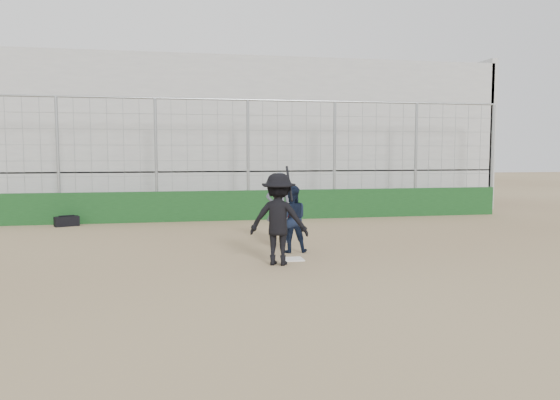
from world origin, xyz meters
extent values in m
plane|color=brown|center=(0.00, 0.00, 0.00)|extent=(90.00, 90.00, 0.00)
cube|color=white|center=(0.00, 0.00, 0.01)|extent=(0.44, 0.44, 0.02)
cube|color=#123915|center=(0.00, 7.00, 0.50)|extent=(18.00, 0.25, 1.00)
cylinder|color=gray|center=(0.00, 7.00, 2.00)|extent=(0.10, 0.10, 4.00)
cylinder|color=gray|center=(9.00, 7.00, 2.00)|extent=(0.10, 0.10, 4.00)
cylinder|color=gray|center=(0.00, 7.00, 4.00)|extent=(18.00, 0.07, 0.07)
cube|color=#A2A2A2|center=(0.00, 11.95, 0.80)|extent=(20.00, 6.70, 1.60)
cube|color=#A2A2A2|center=(0.00, 11.95, 3.70)|extent=(20.00, 6.70, 4.20)
cube|color=#A2A2A2|center=(10.00, 11.95, 2.90)|extent=(0.25, 6.70, 6.10)
cylinder|color=gray|center=(0.00, 15.10, 6.80)|extent=(20.00, 0.06, 0.06)
imported|color=black|center=(-0.38, -0.42, 0.93)|extent=(1.36, 1.08, 1.85)
cylinder|color=black|center=(-0.13, -0.27, 1.63)|extent=(0.07, 0.57, 0.71)
imported|color=black|center=(0.15, 0.82, 0.50)|extent=(0.77, 0.62, 1.00)
sphere|color=maroon|center=(0.15, 0.82, 0.90)|extent=(0.28, 0.28, 0.28)
imported|color=#515766|center=(0.12, 2.19, 0.80)|extent=(0.67, 0.46, 1.60)
cube|color=black|center=(-5.71, 6.47, 0.15)|extent=(0.77, 0.56, 0.30)
cylinder|color=black|center=(-5.71, 6.47, 0.32)|extent=(0.44, 0.22, 0.04)
camera|label=1|loc=(-2.43, -11.12, 2.27)|focal=35.00mm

